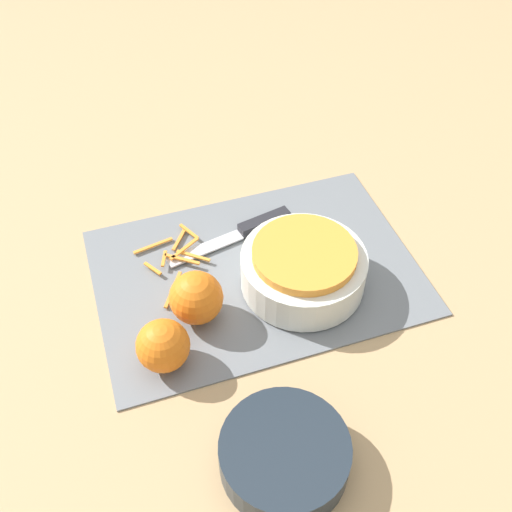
{
  "coord_description": "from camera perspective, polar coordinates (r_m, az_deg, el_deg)",
  "views": [
    {
      "loc": [
        0.19,
        0.57,
        0.68
      ],
      "look_at": [
        0.0,
        0.0,
        0.04
      ],
      "focal_mm": 42.0,
      "sensor_mm": 36.0,
      "label": 1
    }
  ],
  "objects": [
    {
      "name": "orange_left",
      "position": [
        0.79,
        -8.85,
        -8.43
      ],
      "size": [
        0.07,
        0.07,
        0.07
      ],
      "color": "orange",
      "rests_on": "cutting_board"
    },
    {
      "name": "ground_plane",
      "position": [
        0.91,
        0.0,
        -1.55
      ],
      "size": [
        4.0,
        4.0,
        0.0
      ],
      "primitive_type": "plane",
      "color": "tan"
    },
    {
      "name": "orange_right",
      "position": [
        0.83,
        -5.72,
        -3.98
      ],
      "size": [
        0.08,
        0.08,
        0.08
      ],
      "color": "orange",
      "rests_on": "cutting_board"
    },
    {
      "name": "bowl_speckled",
      "position": [
        0.87,
        4.53,
        -1.08
      ],
      "size": [
        0.18,
        0.18,
        0.07
      ],
      "color": "silver",
      "rests_on": "cutting_board"
    },
    {
      "name": "bowl_dark",
      "position": [
        0.73,
        2.72,
        -18.38
      ],
      "size": [
        0.15,
        0.15,
        0.05
      ],
      "color": "#1E2833",
      "rests_on": "ground_plane"
    },
    {
      "name": "peel_pile",
      "position": [
        0.93,
        -7.7,
        0.05
      ],
      "size": [
        0.11,
        0.16,
        0.01
      ],
      "color": "orange",
      "rests_on": "cutting_board"
    },
    {
      "name": "knife",
      "position": [
        0.96,
        -0.45,
        2.71
      ],
      "size": [
        0.21,
        0.06,
        0.02
      ],
      "rotation": [
        0.0,
        0.0,
        0.2
      ],
      "color": "#232328",
      "rests_on": "cutting_board"
    },
    {
      "name": "cutting_board",
      "position": [
        0.91,
        0.0,
        -1.42
      ],
      "size": [
        0.48,
        0.33,
        0.01
      ],
      "color": "slate",
      "rests_on": "ground_plane"
    }
  ]
}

